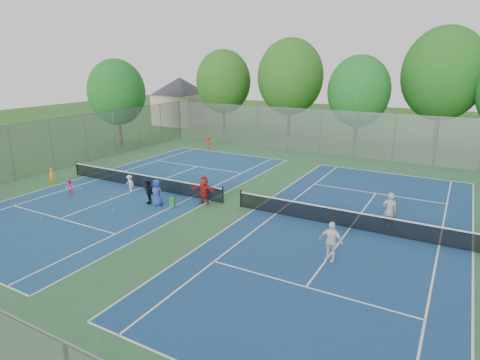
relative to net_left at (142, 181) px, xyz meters
name	(u,v)px	position (x,y,z in m)	size (l,w,h in m)	color
ground	(232,205)	(7.00, 0.00, -0.46)	(120.00, 120.00, 0.00)	#26581B
court_pad	(232,205)	(7.00, 0.00, -0.45)	(32.00, 32.00, 0.01)	#2D6037
court_left	(142,188)	(0.00, 0.00, -0.44)	(10.97, 23.77, 0.01)	navy
court_right	(350,228)	(14.00, 0.00, -0.44)	(10.97, 23.77, 0.01)	navy
net_left	(142,181)	(0.00, 0.00, 0.00)	(12.87, 0.10, 0.91)	black
net_right	(351,220)	(14.00, 0.00, 0.00)	(12.87, 0.10, 0.91)	black
fence_north	(320,132)	(7.00, 16.00, 1.54)	(32.00, 0.10, 4.00)	gray
fence_west	(51,145)	(-9.00, 0.00, 1.54)	(32.00, 0.10, 4.00)	gray
house	(180,93)	(-15.00, 24.00, 3.76)	(11.03, 11.03, 7.30)	#B7A88C
tree_nw	(223,82)	(-7.00, 22.00, 5.44)	(6.40, 6.40, 9.58)	#443326
tree_nl	(290,77)	(1.00, 23.00, 6.09)	(7.20, 7.20, 10.69)	#443326
tree_nc	(359,91)	(9.00, 21.00, 4.94)	(6.00, 6.00, 8.85)	#443326
tree_nr	(443,74)	(16.00, 24.00, 6.59)	(7.60, 7.60, 11.42)	#443326
tree_side_w	(117,92)	(-12.00, 10.00, 4.79)	(5.60, 5.60, 8.47)	#443326
ball_crate	(148,183)	(-0.12, 0.75, -0.31)	(0.33, 0.33, 0.28)	#1842B4
ball_hopper	(172,202)	(4.11, -1.93, -0.18)	(0.28, 0.28, 0.56)	#24862D
student_a	(52,177)	(-5.62, -2.67, 0.16)	(0.45, 0.30, 1.24)	orange
student_b	(70,188)	(-2.77, -3.51, 0.10)	(0.54, 0.42, 1.10)	#F25E91
student_c	(130,183)	(-0.21, -0.90, 0.09)	(0.70, 0.40, 1.08)	silver
student_d	(149,192)	(2.57, -2.17, 0.26)	(0.84, 0.35, 1.44)	black
student_e	(157,193)	(3.23, -2.21, 0.35)	(0.79, 0.51, 1.61)	#274191
student_f	(204,190)	(5.45, -0.60, 0.40)	(1.58, 0.50, 1.71)	#AF1D19
child_far_baseline	(209,143)	(-3.00, 12.61, 0.17)	(0.80, 0.46, 1.24)	red
instructor	(389,211)	(15.67, 0.89, 0.51)	(0.70, 0.46, 1.93)	gray
teen_court_b	(331,241)	(14.12, -3.87, 0.43)	(1.04, 0.43, 1.78)	white
tennis_ball_0	(113,210)	(1.55, -4.07, -0.42)	(0.07, 0.07, 0.07)	#E7F338
tennis_ball_1	(159,201)	(2.80, -1.58, -0.42)	(0.07, 0.07, 0.07)	gold
tennis_ball_2	(114,193)	(-0.77, -1.82, -0.42)	(0.07, 0.07, 0.07)	#C3EE37
tennis_ball_3	(41,217)	(-1.09, -6.78, -0.42)	(0.07, 0.07, 0.07)	#C7D431
tennis_ball_4	(88,191)	(-2.51, -2.36, -0.42)	(0.07, 0.07, 0.07)	gold
tennis_ball_5	(15,204)	(-4.24, -6.24, -0.42)	(0.07, 0.07, 0.07)	#F1F539
tennis_ball_6	(81,189)	(-3.28, -2.27, -0.42)	(0.07, 0.07, 0.07)	#B9DE33
tennis_ball_7	(85,197)	(-1.63, -3.34, -0.42)	(0.07, 0.07, 0.07)	#B8CE2F
tennis_ball_8	(88,191)	(-2.51, -2.34, -0.42)	(0.07, 0.07, 0.07)	#BACE2F
tennis_ball_9	(106,193)	(-1.15, -2.07, -0.42)	(0.07, 0.07, 0.07)	#AFC92E
tennis_ball_10	(129,195)	(0.44, -1.73, -0.42)	(0.07, 0.07, 0.07)	#CCD631
tennis_ball_11	(111,197)	(-0.29, -2.50, -0.42)	(0.07, 0.07, 0.07)	#D1F438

